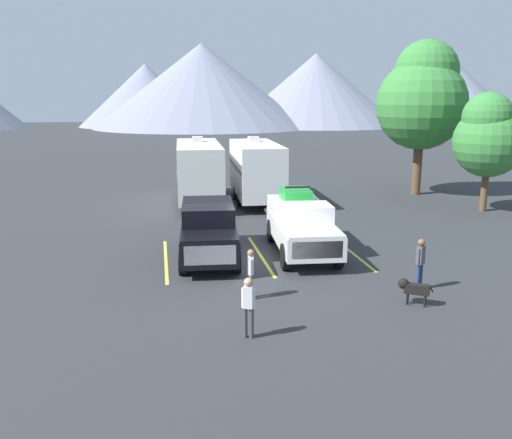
{
  "coord_description": "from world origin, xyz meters",
  "views": [
    {
      "loc": [
        -3.69,
        -18.85,
        5.98
      ],
      "look_at": [
        0.0,
        1.77,
        1.2
      ],
      "focal_mm": 37.79,
      "sensor_mm": 36.0,
      "label": 1
    }
  ],
  "objects_px": {
    "pickup_truck_a": "(208,229)",
    "camper_trailer_a": "(199,169)",
    "camper_trailer_b": "(256,169)",
    "person_b": "(420,261)",
    "dog": "(412,288)",
    "person_c": "(251,271)",
    "person_a": "(248,304)",
    "pickup_truck_b": "(301,223)"
  },
  "relations": [
    {
      "from": "camper_trailer_a",
      "to": "camper_trailer_b",
      "type": "relative_size",
      "value": 1.1
    },
    {
      "from": "pickup_truck_b",
      "to": "dog",
      "type": "relative_size",
      "value": 6.39
    },
    {
      "from": "pickup_truck_a",
      "to": "person_c",
      "type": "distance_m",
      "value": 4.67
    },
    {
      "from": "person_a",
      "to": "person_c",
      "type": "relative_size",
      "value": 1.03
    },
    {
      "from": "pickup_truck_a",
      "to": "person_c",
      "type": "height_order",
      "value": "pickup_truck_a"
    },
    {
      "from": "person_b",
      "to": "dog",
      "type": "bearing_deg",
      "value": -125.13
    },
    {
      "from": "pickup_truck_a",
      "to": "pickup_truck_b",
      "type": "relative_size",
      "value": 0.96
    },
    {
      "from": "pickup_truck_a",
      "to": "camper_trailer_a",
      "type": "bearing_deg",
      "value": 87.59
    },
    {
      "from": "person_c",
      "to": "dog",
      "type": "xyz_separation_m",
      "value": [
        4.59,
        -1.28,
        -0.37
      ]
    },
    {
      "from": "pickup_truck_a",
      "to": "camper_trailer_a",
      "type": "relative_size",
      "value": 0.6
    },
    {
      "from": "pickup_truck_a",
      "to": "person_c",
      "type": "bearing_deg",
      "value": -79.42
    },
    {
      "from": "person_b",
      "to": "camper_trailer_a",
      "type": "bearing_deg",
      "value": 110.44
    },
    {
      "from": "person_a",
      "to": "camper_trailer_b",
      "type": "bearing_deg",
      "value": 79.25
    },
    {
      "from": "pickup_truck_b",
      "to": "person_c",
      "type": "bearing_deg",
      "value": -120.95
    },
    {
      "from": "camper_trailer_a",
      "to": "pickup_truck_b",
      "type": "bearing_deg",
      "value": -73.62
    },
    {
      "from": "person_b",
      "to": "person_c",
      "type": "height_order",
      "value": "person_b"
    },
    {
      "from": "person_c",
      "to": "dog",
      "type": "distance_m",
      "value": 4.78
    },
    {
      "from": "camper_trailer_a",
      "to": "person_a",
      "type": "relative_size",
      "value": 5.74
    },
    {
      "from": "pickup_truck_b",
      "to": "dog",
      "type": "distance_m",
      "value": 6.21
    },
    {
      "from": "pickup_truck_a",
      "to": "camper_trailer_b",
      "type": "height_order",
      "value": "camper_trailer_b"
    },
    {
      "from": "pickup_truck_a",
      "to": "person_b",
      "type": "relative_size",
      "value": 3.36
    },
    {
      "from": "pickup_truck_b",
      "to": "camper_trailer_a",
      "type": "relative_size",
      "value": 0.63
    },
    {
      "from": "camper_trailer_a",
      "to": "person_c",
      "type": "height_order",
      "value": "camper_trailer_a"
    },
    {
      "from": "person_b",
      "to": "dog",
      "type": "height_order",
      "value": "person_b"
    },
    {
      "from": "camper_trailer_b",
      "to": "pickup_truck_a",
      "type": "bearing_deg",
      "value": -109.53
    },
    {
      "from": "camper_trailer_b",
      "to": "person_c",
      "type": "distance_m",
      "value": 15.3
    },
    {
      "from": "person_a",
      "to": "dog",
      "type": "distance_m",
      "value": 5.3
    },
    {
      "from": "pickup_truck_a",
      "to": "camper_trailer_a",
      "type": "distance_m",
      "value": 10.87
    },
    {
      "from": "camper_trailer_b",
      "to": "dog",
      "type": "bearing_deg",
      "value": -83.87
    },
    {
      "from": "person_a",
      "to": "person_b",
      "type": "distance_m",
      "value": 6.43
    },
    {
      "from": "pickup_truck_b",
      "to": "camper_trailer_b",
      "type": "xyz_separation_m",
      "value": [
        0.07,
        10.38,
        0.8
      ]
    },
    {
      "from": "pickup_truck_a",
      "to": "camper_trailer_b",
      "type": "distance_m",
      "value": 11.08
    },
    {
      "from": "camper_trailer_b",
      "to": "person_c",
      "type": "relative_size",
      "value": 5.4
    },
    {
      "from": "camper_trailer_a",
      "to": "person_b",
      "type": "bearing_deg",
      "value": -69.56
    },
    {
      "from": "pickup_truck_b",
      "to": "person_b",
      "type": "bearing_deg",
      "value": -61.13
    },
    {
      "from": "person_b",
      "to": "dog",
      "type": "xyz_separation_m",
      "value": [
        -0.81,
        -1.15,
        -0.43
      ]
    },
    {
      "from": "person_c",
      "to": "pickup_truck_b",
      "type": "bearing_deg",
      "value": 59.05
    },
    {
      "from": "pickup_truck_b",
      "to": "person_c",
      "type": "relative_size",
      "value": 3.72
    },
    {
      "from": "person_a",
      "to": "person_c",
      "type": "distance_m",
      "value": 2.73
    },
    {
      "from": "camper_trailer_b",
      "to": "dog",
      "type": "relative_size",
      "value": 9.27
    },
    {
      "from": "camper_trailer_b",
      "to": "person_a",
      "type": "bearing_deg",
      "value": -100.75
    },
    {
      "from": "pickup_truck_a",
      "to": "dog",
      "type": "relative_size",
      "value": 6.15
    }
  ]
}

